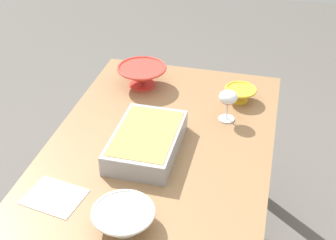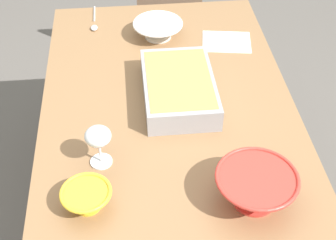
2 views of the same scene
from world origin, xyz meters
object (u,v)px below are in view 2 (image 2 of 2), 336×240
object	(u,v)px
serving_spoon	(94,23)
mixing_bowl	(256,187)
dining_table	(168,124)
napkin	(227,42)
small_bowl	(87,198)
serving_bowl	(157,29)
casserole_dish	(179,87)
chair	(172,8)
wine_glass	(98,138)

from	to	relation	value
serving_spoon	mixing_bowl	bearing A→B (deg)	-155.03
dining_table	napkin	xyz separation A→B (m)	(0.37, -0.29, 0.11)
small_bowl	serving_bowl	xyz separation A→B (m)	(0.89, -0.28, 0.00)
dining_table	casserole_dish	bearing A→B (deg)	-63.20
chair	serving_bowl	world-z (taller)	chair
small_bowl	napkin	distance (m)	1.00
serving_bowl	napkin	world-z (taller)	serving_bowl
dining_table	wine_glass	distance (m)	0.43
serving_bowl	small_bowl	bearing A→B (deg)	162.62
chair	wine_glass	distance (m)	1.45
chair	serving_spoon	xyz separation A→B (m)	(-0.52, 0.40, 0.24)
dining_table	chair	bearing A→B (deg)	-6.72
small_bowl	serving_bowl	world-z (taller)	serving_bowl
dining_table	wine_glass	world-z (taller)	wine_glass
mixing_bowl	napkin	bearing A→B (deg)	-5.37
dining_table	chair	size ratio (longest dim) A/B	1.55
napkin	chair	bearing A→B (deg)	12.71
mixing_bowl	serving_spoon	size ratio (longest dim) A/B	1.15
chair	wine_glass	xyz separation A→B (m)	(-1.36, 0.37, 0.34)
serving_bowl	serving_spoon	world-z (taller)	serving_bowl
serving_spoon	chair	bearing A→B (deg)	-38.02
dining_table	serving_spoon	xyz separation A→B (m)	(0.56, 0.28, 0.12)
casserole_dish	mixing_bowl	distance (m)	0.53
wine_glass	serving_bowl	size ratio (longest dim) A/B	0.68
casserole_dish	serving_bowl	world-z (taller)	casserole_dish
dining_table	napkin	distance (m)	0.48
mixing_bowl	small_bowl	distance (m)	0.49
chair	napkin	xyz separation A→B (m)	(-0.71, -0.16, 0.23)
casserole_dish	serving_bowl	xyz separation A→B (m)	(0.42, 0.05, -0.01)
wine_glass	mixing_bowl	world-z (taller)	wine_glass
mixing_bowl	chair	bearing A→B (deg)	2.99
mixing_bowl	serving_bowl	distance (m)	0.94
dining_table	wine_glass	size ratio (longest dim) A/B	9.83
small_bowl	serving_bowl	distance (m)	0.93
small_bowl	serving_bowl	size ratio (longest dim) A/B	0.71
wine_glass	serving_spoon	size ratio (longest dim) A/B	0.69
dining_table	serving_spoon	distance (m)	0.64
napkin	small_bowl	bearing A→B (deg)	145.16
dining_table	small_bowl	xyz separation A→B (m)	(-0.45, 0.28, 0.15)
chair	napkin	world-z (taller)	chair
mixing_bowl	small_bowl	size ratio (longest dim) A/B	1.60
dining_table	small_bowl	bearing A→B (deg)	148.03
wine_glass	small_bowl	bearing A→B (deg)	167.31
small_bowl	napkin	bearing A→B (deg)	-34.84
mixing_bowl	small_bowl	bearing A→B (deg)	86.99
chair	serving_bowl	bearing A→B (deg)	168.50
mixing_bowl	wine_glass	bearing A→B (deg)	66.32
chair	mixing_bowl	size ratio (longest dim) A/B	3.81
wine_glass	serving_bowl	distance (m)	0.76
serving_bowl	chair	bearing A→B (deg)	-11.50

